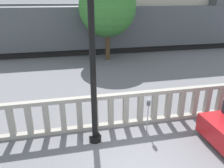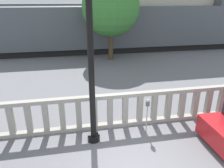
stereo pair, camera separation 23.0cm
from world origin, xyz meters
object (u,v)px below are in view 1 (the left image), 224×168
Objects in this scene: parking_meter at (148,106)px; lamppost at (93,64)px; train_near at (121,28)px; train_far at (30,17)px; tree_left at (107,8)px.

lamppost is at bearing -175.17° from parking_meter.
train_far is (-9.78, 15.33, -0.06)m from train_near.
train_near is at bearing 71.92° from lamppost.
tree_left is at bearing -66.18° from train_far.
lamppost is 10.91m from tree_left.
parking_meter is at bearing -93.18° from tree_left.
lamppost is at bearing -79.27° from train_far.
train_far is at bearing 113.82° from tree_left.
lamppost is 4.05× the size of parking_meter.
tree_left is (2.57, 10.54, 1.17)m from lamppost.
train_near is (4.35, 13.32, -0.73)m from lamppost.
tree_left reaches higher than train_far.
train_near reaches higher than parking_meter.
tree_left is at bearing -122.65° from train_near.
train_near is at bearing -57.46° from train_far.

